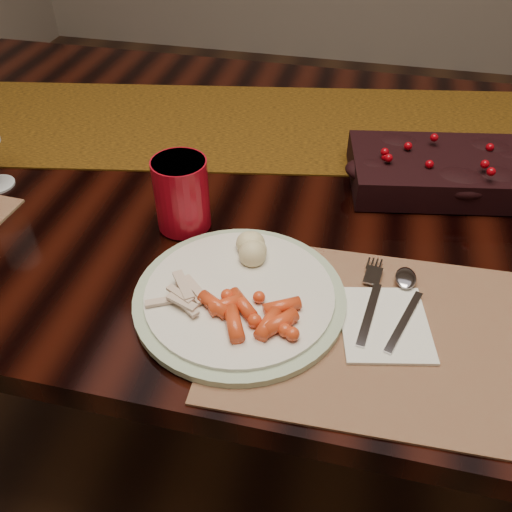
% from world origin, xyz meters
% --- Properties ---
extents(floor, '(5.00, 5.00, 0.00)m').
position_xyz_m(floor, '(0.00, 0.00, 0.00)').
color(floor, black).
rests_on(floor, ground).
extents(dining_table, '(1.80, 1.00, 0.75)m').
position_xyz_m(dining_table, '(0.00, 0.00, 0.38)').
color(dining_table, black).
rests_on(dining_table, floor).
extents(table_runner, '(1.80, 0.67, 0.00)m').
position_xyz_m(table_runner, '(-0.05, 0.18, 0.75)').
color(table_runner, black).
rests_on(table_runner, dining_table).
extents(centerpiece, '(0.37, 0.23, 0.07)m').
position_xyz_m(centerpiece, '(0.27, 0.03, 0.79)').
color(centerpiece, black).
rests_on(centerpiece, table_runner).
extents(placemat_main, '(0.41, 0.31, 0.00)m').
position_xyz_m(placemat_main, '(0.16, -0.33, 0.75)').
color(placemat_main, brown).
rests_on(placemat_main, dining_table).
extents(dinner_plate, '(0.29, 0.29, 0.02)m').
position_xyz_m(dinner_plate, '(-0.02, -0.32, 0.76)').
color(dinner_plate, white).
rests_on(dinner_plate, placemat_main).
extents(baby_carrots, '(0.12, 0.10, 0.02)m').
position_xyz_m(baby_carrots, '(0.00, -0.36, 0.78)').
color(baby_carrots, red).
rests_on(baby_carrots, dinner_plate).
extents(mashed_potatoes, '(0.09, 0.08, 0.04)m').
position_xyz_m(mashed_potatoes, '(-0.03, -0.24, 0.79)').
color(mashed_potatoes, tan).
rests_on(mashed_potatoes, dinner_plate).
extents(turkey_shreds, '(0.09, 0.08, 0.02)m').
position_xyz_m(turkey_shreds, '(-0.09, -0.35, 0.78)').
color(turkey_shreds, tan).
rests_on(turkey_shreds, dinner_plate).
extents(napkin, '(0.13, 0.15, 0.00)m').
position_xyz_m(napkin, '(0.17, -0.32, 0.76)').
color(napkin, white).
rests_on(napkin, placemat_main).
extents(fork, '(0.04, 0.15, 0.00)m').
position_xyz_m(fork, '(0.15, -0.29, 0.76)').
color(fork, silver).
rests_on(fork, napkin).
extents(spoon, '(0.07, 0.15, 0.00)m').
position_xyz_m(spoon, '(0.20, -0.29, 0.76)').
color(spoon, white).
rests_on(spoon, napkin).
extents(red_cup, '(0.09, 0.09, 0.11)m').
position_xyz_m(red_cup, '(-0.14, -0.18, 0.81)').
color(red_cup, maroon).
rests_on(red_cup, placemat_main).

